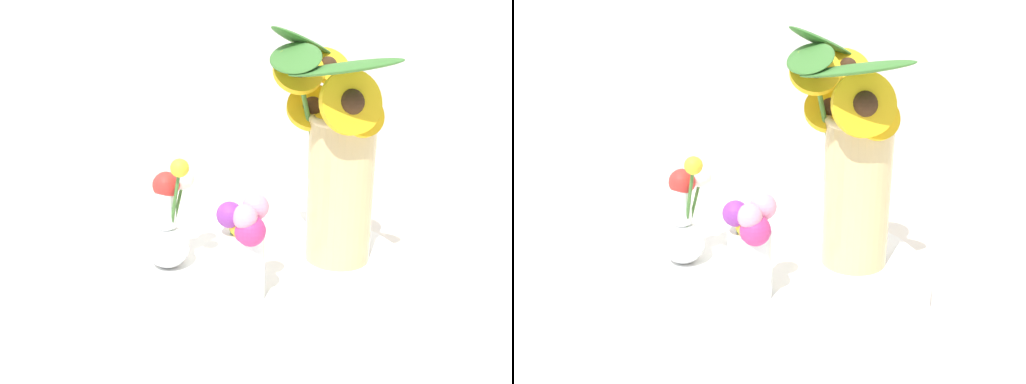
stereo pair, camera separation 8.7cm
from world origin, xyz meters
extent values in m
plane|color=silver|center=(0.00, 0.00, 0.00)|extent=(6.00, 6.00, 0.00)
cylinder|color=white|center=(0.02, 0.10, 0.01)|extent=(0.48, 0.48, 0.02)
cylinder|color=#D1B77A|center=(0.15, 0.09, 0.13)|extent=(0.10, 0.10, 0.22)
torus|color=#D1B77A|center=(0.15, 0.09, 0.25)|extent=(0.10, 0.10, 0.01)
cylinder|color=#4C8438|center=(0.15, 0.06, 0.16)|extent=(0.01, 0.03, 0.21)
cylinder|color=yellow|center=(0.15, 0.05, 0.26)|extent=(0.06, 0.04, 0.06)
sphere|color=#382314|center=(0.15, 0.05, 0.26)|extent=(0.03, 0.03, 0.03)
cylinder|color=#4C8438|center=(0.17, 0.09, 0.15)|extent=(0.02, 0.05, 0.19)
cylinder|color=yellow|center=(0.18, 0.11, 0.24)|extent=(0.08, 0.06, 0.06)
sphere|color=#382314|center=(0.18, 0.11, 0.24)|extent=(0.03, 0.03, 0.03)
cylinder|color=#4C8438|center=(0.14, 0.09, 0.16)|extent=(0.06, 0.05, 0.18)
cylinder|color=yellow|center=(0.11, 0.12, 0.26)|extent=(0.09, 0.06, 0.08)
sphere|color=#382314|center=(0.11, 0.12, 0.26)|extent=(0.03, 0.03, 0.03)
cylinder|color=#4C8438|center=(0.13, 0.07, 0.17)|extent=(0.02, 0.06, 0.21)
cylinder|color=yellow|center=(0.13, 0.04, 0.28)|extent=(0.09, 0.04, 0.09)
sphere|color=#382314|center=(0.13, 0.04, 0.28)|extent=(0.04, 0.04, 0.04)
cylinder|color=#4C8438|center=(0.13, 0.10, 0.18)|extent=(0.02, 0.07, 0.25)
cylinder|color=yellow|center=(0.14, 0.13, 0.32)|extent=(0.07, 0.06, 0.05)
sphere|color=#382314|center=(0.14, 0.13, 0.32)|extent=(0.03, 0.03, 0.03)
cylinder|color=#4C8438|center=(0.11, 0.10, 0.19)|extent=(0.05, 0.04, 0.24)
cylinder|color=yellow|center=(0.08, 0.11, 0.31)|extent=(0.08, 0.06, 0.07)
sphere|color=#382314|center=(0.08, 0.11, 0.31)|extent=(0.03, 0.03, 0.03)
ellipsoid|color=#38702D|center=(0.11, 0.02, 0.33)|extent=(0.16, 0.13, 0.04)
ellipsoid|color=#38702D|center=(0.11, 0.16, 0.35)|extent=(0.15, 0.12, 0.07)
ellipsoid|color=#38702D|center=(0.07, 0.09, 0.33)|extent=(0.08, 0.15, 0.05)
cylinder|color=white|center=(-0.03, 0.02, 0.07)|extent=(0.06, 0.06, 0.10)
cylinder|color=#4C8438|center=(-0.03, 0.02, 0.09)|extent=(0.01, 0.02, 0.09)
sphere|color=yellow|center=(-0.03, 0.01, 0.13)|extent=(0.04, 0.04, 0.04)
cylinder|color=#4C8438|center=(-0.02, 0.01, 0.09)|extent=(0.01, 0.02, 0.08)
sphere|color=#C6337A|center=(-0.03, 0.00, 0.13)|extent=(0.04, 0.04, 0.04)
cylinder|color=#4C8438|center=(-0.04, 0.02, 0.10)|extent=(0.02, 0.02, 0.09)
sphere|color=purple|center=(-0.05, 0.01, 0.15)|extent=(0.03, 0.03, 0.03)
cylinder|color=#4C8438|center=(-0.01, 0.02, 0.11)|extent=(0.01, 0.01, 0.09)
sphere|color=pink|center=(-0.01, 0.03, 0.15)|extent=(0.04, 0.04, 0.04)
cylinder|color=#4C8438|center=(-0.03, 0.02, 0.10)|extent=(0.02, 0.03, 0.10)
sphere|color=pink|center=(-0.03, 0.00, 0.15)|extent=(0.03, 0.03, 0.03)
sphere|color=white|center=(-0.11, 0.14, 0.06)|extent=(0.06, 0.06, 0.06)
cylinder|color=white|center=(-0.11, 0.14, 0.12)|extent=(0.03, 0.03, 0.06)
cylinder|color=#427533|center=(-0.09, 0.16, 0.11)|extent=(0.03, 0.01, 0.09)
sphere|color=white|center=(-0.08, 0.16, 0.15)|extent=(0.03, 0.03, 0.03)
cylinder|color=#427533|center=(-0.10, 0.13, 0.12)|extent=(0.02, 0.03, 0.13)
sphere|color=yellow|center=(-0.09, 0.12, 0.19)|extent=(0.03, 0.03, 0.03)
cylinder|color=#427533|center=(-0.10, 0.14, 0.11)|extent=(0.01, 0.01, 0.09)
sphere|color=red|center=(-0.11, 0.15, 0.15)|extent=(0.04, 0.04, 0.04)
camera|label=1|loc=(-0.25, -0.67, 0.45)|focal=42.00mm
camera|label=2|loc=(-0.16, -0.69, 0.45)|focal=42.00mm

